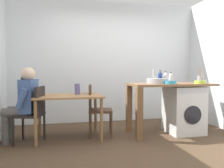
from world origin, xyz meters
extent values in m
plane|color=#4C3826|center=(0.00, 0.00, 0.00)|extent=(5.46, 5.46, 0.00)
cube|color=silver|center=(0.00, 1.75, 1.35)|extent=(4.60, 0.10, 2.70)
cube|color=#9E7042|center=(-0.88, 0.49, 0.72)|extent=(1.10, 0.76, 0.03)
cylinder|color=brown|center=(-1.38, 0.16, 0.35)|extent=(0.05, 0.05, 0.71)
cylinder|color=brown|center=(-0.38, 0.16, 0.35)|extent=(0.05, 0.05, 0.71)
cylinder|color=brown|center=(-1.38, 0.82, 0.35)|extent=(0.05, 0.05, 0.71)
cylinder|color=brown|center=(-0.38, 0.82, 0.35)|extent=(0.05, 0.05, 0.71)
cube|color=black|center=(-1.50, 0.39, 0.45)|extent=(0.49, 0.49, 0.04)
cube|color=black|center=(-1.33, 0.34, 0.68)|extent=(0.13, 0.38, 0.45)
cylinder|color=black|center=(-1.72, 0.26, 0.23)|extent=(0.04, 0.04, 0.45)
cylinder|color=black|center=(-1.63, 0.61, 0.23)|extent=(0.04, 0.04, 0.45)
cylinder|color=black|center=(-1.37, 0.17, 0.23)|extent=(0.04, 0.04, 0.45)
cylinder|color=black|center=(-1.28, 0.52, 0.23)|extent=(0.04, 0.04, 0.45)
cube|color=#4C3323|center=(-0.33, 0.54, 0.45)|extent=(0.46, 0.46, 0.04)
cube|color=#4C3323|center=(-0.51, 0.57, 0.68)|extent=(0.10, 0.38, 0.45)
cylinder|color=#4C3323|center=(-0.13, 0.68, 0.23)|extent=(0.04, 0.04, 0.45)
cylinder|color=#4C3323|center=(-0.18, 0.33, 0.23)|extent=(0.04, 0.04, 0.45)
cylinder|color=#4C3323|center=(-0.48, 0.74, 0.23)|extent=(0.04, 0.04, 0.45)
cylinder|color=#4C3323|center=(-0.54, 0.39, 0.23)|extent=(0.04, 0.04, 0.45)
cylinder|color=#595651|center=(-1.85, 0.38, 0.23)|extent=(0.11, 0.11, 0.45)
cylinder|color=#595651|center=(-1.81, 0.56, 0.23)|extent=(0.11, 0.11, 0.45)
cylinder|color=#595651|center=(-1.70, 0.34, 0.50)|extent=(0.42, 0.24, 0.14)
cylinder|color=#595651|center=(-1.65, 0.52, 0.50)|extent=(0.42, 0.24, 0.14)
cube|color=#3F598C|center=(-1.50, 0.39, 0.75)|extent=(0.28, 0.38, 0.52)
cylinder|color=#3F598C|center=(-1.57, 0.19, 0.74)|extent=(0.20, 0.13, 0.31)
cylinder|color=#3F598C|center=(-1.47, 0.59, 0.74)|extent=(0.20, 0.13, 0.31)
sphere|color=beige|center=(-1.50, 0.39, 1.09)|extent=(0.21, 0.21, 0.21)
sphere|color=black|center=(-1.56, 0.40, 1.01)|extent=(0.12, 0.12, 0.12)
cube|color=brown|center=(0.94, 0.41, 0.90)|extent=(1.50, 0.68, 0.04)
cube|color=brown|center=(0.24, 0.12, 0.44)|extent=(0.10, 0.10, 0.88)
cube|color=brown|center=(0.24, 0.70, 0.44)|extent=(0.10, 0.10, 0.88)
cube|color=silver|center=(1.20, 0.41, 0.43)|extent=(0.60, 0.60, 0.86)
cylinder|color=black|center=(1.20, 0.11, 0.39)|extent=(0.32, 0.02, 0.32)
cube|color=#B2B2B7|center=(1.20, 0.11, 0.80)|extent=(0.54, 0.01, 0.08)
cylinder|color=#9EA0A5|center=(0.67, 0.41, 0.97)|extent=(0.38, 0.38, 0.09)
cylinder|color=#B2B2B7|center=(0.67, 0.59, 1.06)|extent=(0.02, 0.02, 0.28)
cylinder|color=navy|center=(0.82, 0.62, 1.01)|extent=(0.08, 0.08, 0.17)
cone|color=navy|center=(0.82, 0.62, 1.11)|extent=(0.07, 0.07, 0.05)
cylinder|color=#262626|center=(0.82, 0.62, 1.15)|extent=(0.03, 0.03, 0.02)
cylinder|color=silver|center=(0.93, 0.63, 1.00)|extent=(0.08, 0.08, 0.16)
cone|color=silver|center=(0.93, 0.63, 1.10)|extent=(0.07, 0.07, 0.04)
cylinder|color=#262626|center=(0.93, 0.63, 1.13)|extent=(0.03, 0.03, 0.02)
cylinder|color=silver|center=(1.07, 0.68, 0.99)|extent=(0.07, 0.07, 0.15)
cone|color=silver|center=(1.07, 0.68, 1.09)|extent=(0.06, 0.06, 0.04)
cylinder|color=#262626|center=(1.07, 0.68, 1.12)|extent=(0.03, 0.03, 0.02)
cylinder|color=teal|center=(0.82, 0.21, 0.95)|extent=(0.21, 0.21, 0.06)
cylinder|color=#1E546B|center=(0.82, 0.21, 0.96)|extent=(0.16, 0.16, 0.03)
cylinder|color=gray|center=(1.57, 0.46, 0.99)|extent=(0.11, 0.11, 0.13)
cylinder|color=#99724C|center=(1.55, 0.47, 1.13)|extent=(0.01, 0.04, 0.18)
cylinder|color=#99724C|center=(1.59, 0.45, 1.13)|extent=(0.01, 0.05, 0.18)
cylinder|color=#A8C63D|center=(1.39, 0.19, 0.95)|extent=(0.20, 0.20, 0.05)
cylinder|color=olive|center=(1.39, 0.19, 0.96)|extent=(0.16, 0.16, 0.03)
cylinder|color=slate|center=(-0.73, 0.59, 0.83)|extent=(0.09, 0.09, 0.18)
cube|color=#B2B2B7|center=(0.89, 0.31, 0.92)|extent=(0.15, 0.06, 0.01)
cube|color=#262628|center=(0.89, 0.31, 0.92)|extent=(0.15, 0.06, 0.01)
camera|label=1|loc=(-1.01, -3.40, 1.14)|focal=36.82mm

